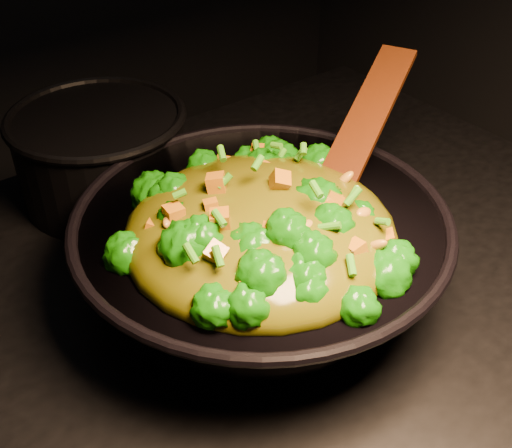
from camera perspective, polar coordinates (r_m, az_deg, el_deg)
wok at (r=0.79m, az=0.44°, el=-3.03°), size 0.57×0.57×0.12m
stir_fry at (r=0.69m, az=0.40°, el=2.32°), size 0.31×0.31×0.11m
spatula at (r=0.82m, az=9.07°, el=7.73°), size 0.29×0.17×0.13m
back_pot at (r=1.00m, az=-13.54°, el=5.95°), size 0.32×0.32×0.14m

